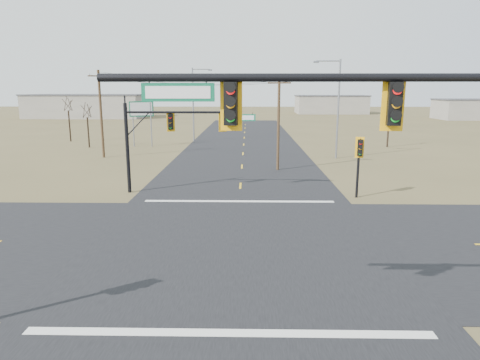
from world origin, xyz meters
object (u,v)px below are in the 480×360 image
highway_sign (142,114)px  bare_tree_c (390,106)px  streetlight_a (336,104)px  mast_arm_near (411,143)px  streetlight_c (195,101)px  pedestal_signal_ne (360,153)px  utility_pole_near (278,121)px  mast_arm_far (175,128)px  utility_pole_far (101,113)px  bare_tree_a (87,110)px  bare_tree_b (68,103)px

highway_sign → bare_tree_c: (30.38, 0.09, 0.99)m
highway_sign → streetlight_a: size_ratio=0.56×
mast_arm_near → bare_tree_c: 44.35m
streetlight_a → streetlight_c: (-16.13, 14.59, -0.08)m
mast_arm_near → highway_sign: 45.63m
pedestal_signal_ne → utility_pole_near: (-4.55, 9.89, 1.29)m
bare_tree_c → streetlight_a: bearing=-132.8°
mast_arm_far → utility_pole_far: size_ratio=0.99×
pedestal_signal_ne → highway_sign: bearing=144.1°
mast_arm_far → streetlight_c: bearing=72.3°
streetlight_a → pedestal_signal_ne: bearing=-105.6°
utility_pole_far → streetlight_c: bearing=61.4°
bare_tree_a → streetlight_c: bearing=28.6°
highway_sign → streetlight_c: size_ratio=0.57×
utility_pole_near → pedestal_signal_ne: bearing=-65.3°
mast_arm_far → bare_tree_b: bearing=101.5°
mast_arm_far → utility_pole_near: (7.57, 8.56, -0.16)m
mast_arm_far → bare_tree_b: 35.08m
utility_pole_far → streetlight_a: 24.05m
bare_tree_b → bare_tree_c: size_ratio=1.01×
mast_arm_far → utility_pole_near: bearing=26.4°
streetlight_a → bare_tree_b: (-33.21, 14.00, -0.46)m
pedestal_signal_ne → bare_tree_c: bearing=84.1°
bare_tree_a → pedestal_signal_ne: bearing=-42.5°
highway_sign → bare_tree_b: bare_tree_b is taller
pedestal_signal_ne → bare_tree_a: size_ratio=0.70×
highway_sign → streetlight_c: 8.29m
utility_pole_near → mast_arm_near: bearing=-87.0°
mast_arm_far → bare_tree_a: bearing=100.1°
bare_tree_b → bare_tree_c: bare_tree_b is taller
utility_pole_far → bare_tree_b: bearing=123.5°
mast_arm_far → streetlight_c: streetlight_c is taller
mast_arm_near → streetlight_a: bearing=88.7°
mast_arm_far → streetlight_c: size_ratio=0.90×
bare_tree_c → bare_tree_a: bearing=-178.2°
mast_arm_near → highway_sign: mast_arm_near is taller
streetlight_a → bare_tree_a: streetlight_a is taller
mast_arm_near → utility_pole_far: utility_pole_far is taller
utility_pole_far → bare_tree_a: bearing=119.4°
bare_tree_b → streetlight_c: bearing=2.0°
utility_pole_near → bare_tree_c: 21.49m
streetlight_c → bare_tree_b: size_ratio=1.53×
streetlight_c → mast_arm_far: bearing=-100.9°
highway_sign → bare_tree_c: bearing=-24.2°
bare_tree_a → bare_tree_b: (-4.80, 6.09, 0.57)m
utility_pole_far → bare_tree_b: (-9.18, 13.86, 0.47)m
mast_arm_near → bare_tree_a: size_ratio=1.98×
mast_arm_near → pedestal_signal_ne: size_ratio=2.83×
mast_arm_far → bare_tree_c: size_ratio=1.39×
utility_pole_near → utility_pole_far: (-17.76, 6.82, 0.38)m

